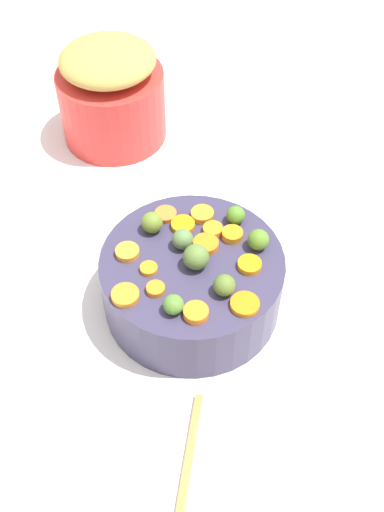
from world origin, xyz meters
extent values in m
cube|color=white|center=(0.00, 0.00, 0.01)|extent=(2.40, 2.40, 0.02)
cylinder|color=#37324D|center=(0.01, -0.03, 0.07)|extent=(0.27, 0.27, 0.10)
cylinder|color=red|center=(0.15, -0.45, 0.09)|extent=(0.20, 0.20, 0.14)
ellipsoid|color=tan|center=(0.15, -0.45, 0.19)|extent=(0.18, 0.18, 0.06)
cylinder|color=orange|center=(-0.01, -0.05, 0.13)|extent=(0.05, 0.05, 0.01)
cylinder|color=orange|center=(-0.05, -0.07, 0.13)|extent=(0.04, 0.04, 0.01)
cylinder|color=orange|center=(-0.02, -0.08, 0.13)|extent=(0.03, 0.03, 0.01)
cylinder|color=orange|center=(0.11, 0.03, 0.13)|extent=(0.05, 0.05, 0.01)
cylinder|color=orange|center=(0.07, -0.01, 0.12)|extent=(0.03, 0.03, 0.01)
cylinder|color=orange|center=(0.05, -0.12, 0.13)|extent=(0.05, 0.05, 0.01)
cylinder|color=orange|center=(0.02, -0.09, 0.13)|extent=(0.05, 0.05, 0.01)
cylinder|color=orange|center=(-0.05, 0.06, 0.13)|extent=(0.06, 0.06, 0.01)
cylinder|color=orange|center=(0.07, 0.03, 0.13)|extent=(0.04, 0.04, 0.01)
cylinder|color=orange|center=(-0.01, -0.11, 0.13)|extent=(0.05, 0.05, 0.01)
cylinder|color=orange|center=(-0.07, -0.01, 0.13)|extent=(0.05, 0.05, 0.01)
cylinder|color=orange|center=(0.01, 0.07, 0.13)|extent=(0.05, 0.05, 0.01)
cylinder|color=orange|center=(0.11, -0.04, 0.13)|extent=(0.04, 0.04, 0.01)
sphere|color=#4A7C25|center=(-0.06, -0.10, 0.14)|extent=(0.03, 0.03, 0.03)
sphere|color=#507E2F|center=(0.04, 0.06, 0.14)|extent=(0.03, 0.03, 0.03)
sphere|color=olive|center=(0.07, -0.09, 0.14)|extent=(0.03, 0.03, 0.03)
sphere|color=#557333|center=(0.01, -0.02, 0.14)|extent=(0.04, 0.04, 0.04)
sphere|color=#557941|center=(0.02, -0.05, 0.14)|extent=(0.03, 0.03, 0.03)
sphere|color=#546E29|center=(-0.03, 0.03, 0.14)|extent=(0.03, 0.03, 0.03)
sphere|color=#517A24|center=(-0.08, -0.05, 0.14)|extent=(0.03, 0.03, 0.03)
cube|color=#B37C40|center=(0.04, 0.26, 0.02)|extent=(0.06, 0.25, 0.01)
camera|label=1|loc=(0.04, 0.54, 0.80)|focal=43.39mm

